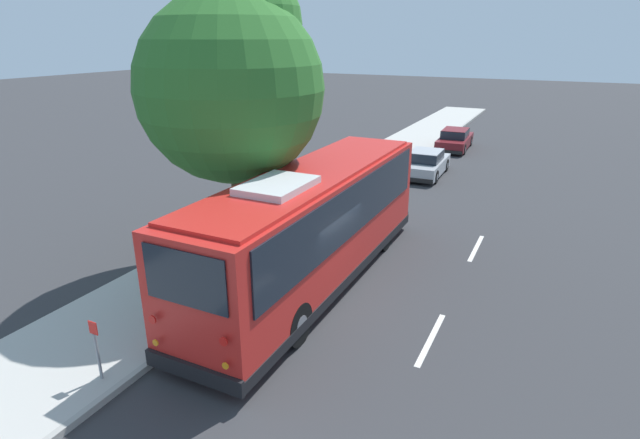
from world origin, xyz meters
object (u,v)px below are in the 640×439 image
(parked_sedan_maroon, at_px, (455,140))
(shuttle_bus, at_px, (314,221))
(street_tree, at_px, (233,75))
(sign_post_near, at_px, (97,350))
(sign_post_far, at_px, (158,305))
(parked_sedan_silver, at_px, (426,164))

(parked_sedan_maroon, bearing_deg, shuttle_bus, 178.08)
(shuttle_bus, height_order, street_tree, street_tree)
(sign_post_near, bearing_deg, sign_post_far, -0.00)
(shuttle_bus, xyz_separation_m, street_tree, (0.04, 2.47, 3.83))
(shuttle_bus, height_order, sign_post_near, shuttle_bus)
(street_tree, bearing_deg, sign_post_near, -173.88)
(shuttle_bus, xyz_separation_m, sign_post_far, (-4.25, 1.83, -0.92))
(shuttle_bus, height_order, sign_post_far, shuttle_bus)
(parked_sedan_silver, bearing_deg, sign_post_far, 172.93)
(street_tree, bearing_deg, sign_post_far, -171.45)
(street_tree, height_order, sign_post_near, street_tree)
(parked_sedan_maroon, bearing_deg, street_tree, 171.05)
(shuttle_bus, distance_m, street_tree, 4.56)
(parked_sedan_silver, relative_size, sign_post_near, 3.19)
(parked_sedan_maroon, distance_m, sign_post_far, 24.45)
(parked_sedan_silver, height_order, sign_post_near, sign_post_near)
(shuttle_bus, relative_size, sign_post_far, 6.83)
(street_tree, bearing_deg, shuttle_bus, -90.94)
(parked_sedan_silver, relative_size, parked_sedan_maroon, 0.93)
(sign_post_far, bearing_deg, parked_sedan_maroon, -3.67)
(shuttle_bus, bearing_deg, street_tree, 88.78)
(street_tree, relative_size, sign_post_far, 5.40)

